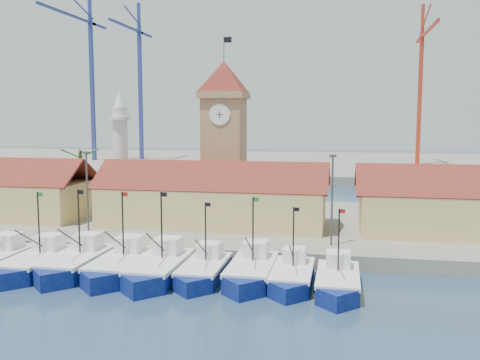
# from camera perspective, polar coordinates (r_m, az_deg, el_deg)

# --- Properties ---
(ground) EXTENTS (400.00, 400.00, 0.00)m
(ground) POSITION_cam_1_polar(r_m,az_deg,el_deg) (45.69, -8.91, -11.40)
(ground) COLOR #1B3549
(ground) RESTS_ON ground
(quay) EXTENTS (140.00, 32.00, 1.50)m
(quay) POSITION_cam_1_polar(r_m,az_deg,el_deg) (67.85, -2.04, -4.70)
(quay) COLOR gray
(quay) RESTS_ON ground
(terminal) EXTENTS (240.00, 80.00, 2.00)m
(terminal) POSITION_cam_1_polar(r_m,az_deg,el_deg) (152.13, 5.22, 1.69)
(terminal) COLOR gray
(terminal) RESTS_ON ground
(boat_2) EXTENTS (3.76, 10.29, 7.79)m
(boat_2) POSITION_cam_1_polar(r_m,az_deg,el_deg) (52.62, -21.05, -8.44)
(boat_2) COLOR #0B125B
(boat_2) RESTS_ON ground
(boat_3) EXTENTS (3.87, 10.61, 8.03)m
(boat_3) POSITION_cam_1_polar(r_m,az_deg,el_deg) (51.29, -17.17, -8.64)
(boat_3) COLOR #0B125B
(boat_3) RESTS_ON ground
(boat_4) EXTENTS (3.83, 10.48, 7.93)m
(boat_4) POSITION_cam_1_polar(r_m,az_deg,el_deg) (49.50, -12.73, -9.08)
(boat_4) COLOR #0B125B
(boat_4) RESTS_ON ground
(boat_5) EXTENTS (3.89, 10.66, 8.06)m
(boat_5) POSITION_cam_1_polar(r_m,az_deg,el_deg) (47.88, -8.68, -9.51)
(boat_5) COLOR #0B125B
(boat_5) RESTS_ON ground
(boat_6) EXTENTS (3.44, 9.44, 7.14)m
(boat_6) POSITION_cam_1_polar(r_m,az_deg,el_deg) (47.31, -3.93, -9.77)
(boat_6) COLOR #0B125B
(boat_6) RESTS_ON ground
(boat_7) EXTENTS (3.72, 10.18, 7.70)m
(boat_7) POSITION_cam_1_polar(r_m,az_deg,el_deg) (46.76, 1.19, -9.88)
(boat_7) COLOR #0B125B
(boat_7) RESTS_ON ground
(boat_8) EXTENTS (3.37, 9.22, 6.98)m
(boat_8) POSITION_cam_1_polar(r_m,az_deg,el_deg) (45.89, 5.57, -10.33)
(boat_8) COLOR #0B125B
(boat_8) RESTS_ON ground
(boat_9) EXTENTS (3.44, 9.41, 7.12)m
(boat_9) POSITION_cam_1_polar(r_m,az_deg,el_deg) (44.87, 10.38, -10.79)
(boat_9) COLOR #0B125B
(boat_9) RESTS_ON ground
(hall_center) EXTENTS (27.04, 10.13, 7.61)m
(hall_center) POSITION_cam_1_polar(r_m,az_deg,el_deg) (63.44, -2.86, -2.53)
(hall_center) COLOR #D6C275
(hall_center) RESTS_ON quay
(clock_tower) EXTENTS (5.80, 5.80, 22.70)m
(clock_tower) POSITION_cam_1_polar(r_m,az_deg,el_deg) (68.50, -1.70, 4.86)
(clock_tower) COLOR tan
(clock_tower) RESTS_ON quay
(minaret) EXTENTS (3.00, 3.00, 16.30)m
(minaret) POSITION_cam_1_polar(r_m,az_deg,el_deg) (75.17, -12.61, 3.16)
(minaret) COLOR silver
(minaret) RESTS_ON quay
(palm_tree) EXTENTS (5.60, 5.03, 8.39)m
(palm_tree) POSITION_cam_1_polar(r_m,az_deg,el_deg) (75.80, -16.61, 0.43)
(palm_tree) COLOR brown
(palm_tree) RESTS_ON quay
(lamp_posts) EXTENTS (80.70, 0.25, 9.03)m
(lamp_posts) POSITION_cam_1_polar(r_m,az_deg,el_deg) (55.28, -4.34, -1.29)
(lamp_posts) COLOR #3F3F44
(lamp_posts) RESTS_ON quay
(crane_blue_far) EXTENTS (1.00, 36.78, 46.59)m
(crane_blue_far) POSITION_cam_1_polar(r_m,az_deg,el_deg) (158.10, -15.86, 11.52)
(crane_blue_far) COLOR navy
(crane_blue_far) RESTS_ON terminal
(crane_blue_near) EXTENTS (1.00, 30.11, 44.67)m
(crane_blue_near) POSITION_cam_1_polar(r_m,az_deg,el_deg) (159.33, -10.75, 11.02)
(crane_blue_near) COLOR navy
(crane_blue_near) RESTS_ON terminal
(crane_red_right) EXTENTS (1.00, 34.45, 40.67)m
(crane_red_right) POSITION_cam_1_polar(r_m,az_deg,el_deg) (145.79, 18.79, 10.48)
(crane_red_right) COLOR #B4321B
(crane_red_right) RESTS_ON terminal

